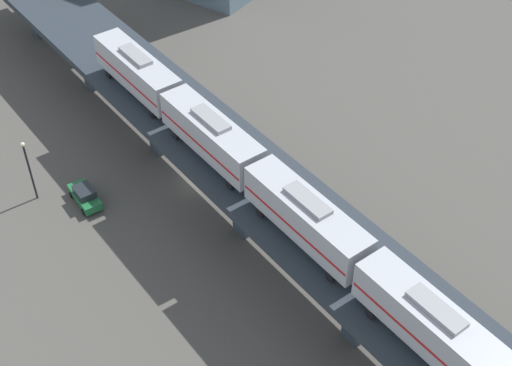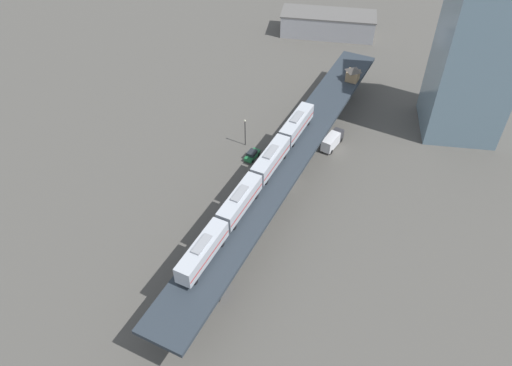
{
  "view_description": "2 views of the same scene",
  "coord_description": "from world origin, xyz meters",
  "px_view_note": "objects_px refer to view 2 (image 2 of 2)",
  "views": [
    {
      "loc": [
        -40.59,
        -35.48,
        47.82
      ],
      "look_at": [
        -5.01,
        -10.85,
        9.09
      ],
      "focal_mm": 50.0,
      "sensor_mm": 36.0,
      "label": 1
    },
    {
      "loc": [
        4.67,
        -77.23,
        70.81
      ],
      "look_at": [
        -5.01,
        -10.85,
        9.09
      ],
      "focal_mm": 35.0,
      "sensor_mm": 36.0,
      "label": 2
    }
  ],
  "objects_px": {
    "subway_train": "(256,179)",
    "delivery_truck": "(332,140)",
    "street_car_blue": "(218,289)",
    "street_lamp": "(245,130)",
    "street_car_green": "(252,155)",
    "office_tower": "(476,59)",
    "signal_hut": "(353,74)",
    "warehouse_building": "(328,24)"
  },
  "relations": [
    {
      "from": "warehouse_building",
      "to": "subway_train",
      "type": "bearing_deg",
      "value": -97.41
    },
    {
      "from": "street_car_blue",
      "to": "street_car_green",
      "type": "relative_size",
      "value": 0.99
    },
    {
      "from": "street_lamp",
      "to": "signal_hut",
      "type": "bearing_deg",
      "value": 39.4
    },
    {
      "from": "street_lamp",
      "to": "warehouse_building",
      "type": "relative_size",
      "value": 0.24
    },
    {
      "from": "subway_train",
      "to": "street_lamp",
      "type": "bearing_deg",
      "value": 104.41
    },
    {
      "from": "delivery_truck",
      "to": "subway_train",
      "type": "bearing_deg",
      "value": -119.5
    },
    {
      "from": "subway_train",
      "to": "street_car_green",
      "type": "distance_m",
      "value": 20.32
    },
    {
      "from": "signal_hut",
      "to": "street_car_blue",
      "type": "relative_size",
      "value": 0.87
    },
    {
      "from": "delivery_truck",
      "to": "signal_hut",
      "type": "bearing_deg",
      "value": 77.9
    },
    {
      "from": "street_car_blue",
      "to": "warehouse_building",
      "type": "relative_size",
      "value": 0.16
    },
    {
      "from": "warehouse_building",
      "to": "office_tower",
      "type": "relative_size",
      "value": 0.8
    },
    {
      "from": "signal_hut",
      "to": "street_car_green",
      "type": "relative_size",
      "value": 0.85
    },
    {
      "from": "street_lamp",
      "to": "office_tower",
      "type": "xyz_separation_m",
      "value": [
        48.19,
        14.0,
        13.89
      ]
    },
    {
      "from": "subway_train",
      "to": "delivery_truck",
      "type": "height_order",
      "value": "subway_train"
    },
    {
      "from": "signal_hut",
      "to": "office_tower",
      "type": "distance_m",
      "value": 26.94
    },
    {
      "from": "signal_hut",
      "to": "street_car_blue",
      "type": "distance_m",
      "value": 63.81
    },
    {
      "from": "office_tower",
      "to": "delivery_truck",
      "type": "bearing_deg",
      "value": -157.7
    },
    {
      "from": "delivery_truck",
      "to": "street_lamp",
      "type": "bearing_deg",
      "value": -173.4
    },
    {
      "from": "delivery_truck",
      "to": "office_tower",
      "type": "relative_size",
      "value": 0.21
    },
    {
      "from": "delivery_truck",
      "to": "street_lamp",
      "type": "relative_size",
      "value": 1.08
    },
    {
      "from": "street_car_blue",
      "to": "street_car_green",
      "type": "height_order",
      "value": "same"
    },
    {
      "from": "street_car_blue",
      "to": "street_lamp",
      "type": "relative_size",
      "value": 0.67
    },
    {
      "from": "signal_hut",
      "to": "street_lamp",
      "type": "distance_m",
      "value": 30.44
    },
    {
      "from": "warehouse_building",
      "to": "street_lamp",
      "type": "bearing_deg",
      "value": -105.5
    },
    {
      "from": "warehouse_building",
      "to": "delivery_truck",
      "type": "bearing_deg",
      "value": -86.57
    },
    {
      "from": "street_car_green",
      "to": "office_tower",
      "type": "relative_size",
      "value": 0.13
    },
    {
      "from": "signal_hut",
      "to": "office_tower",
      "type": "bearing_deg",
      "value": -11.35
    },
    {
      "from": "street_car_blue",
      "to": "delivery_truck",
      "type": "xyz_separation_m",
      "value": [
        17.68,
        42.8,
        0.82
      ]
    },
    {
      "from": "subway_train",
      "to": "warehouse_building",
      "type": "xyz_separation_m",
      "value": [
        10.49,
        80.65,
        -6.72
      ]
    },
    {
      "from": "street_car_blue",
      "to": "street_lamp",
      "type": "height_order",
      "value": "street_lamp"
    },
    {
      "from": "street_car_green",
      "to": "warehouse_building",
      "type": "relative_size",
      "value": 0.17
    },
    {
      "from": "subway_train",
      "to": "street_car_green",
      "type": "relative_size",
      "value": 10.14
    },
    {
      "from": "subway_train",
      "to": "delivery_truck",
      "type": "bearing_deg",
      "value": 60.5
    },
    {
      "from": "street_car_green",
      "to": "office_tower",
      "type": "height_order",
      "value": "office_tower"
    },
    {
      "from": "street_car_blue",
      "to": "office_tower",
      "type": "relative_size",
      "value": 0.13
    },
    {
      "from": "subway_train",
      "to": "office_tower",
      "type": "bearing_deg",
      "value": 40.46
    },
    {
      "from": "street_car_blue",
      "to": "warehouse_building",
      "type": "height_order",
      "value": "warehouse_building"
    },
    {
      "from": "warehouse_building",
      "to": "street_car_green",
      "type": "bearing_deg",
      "value": -102.51
    },
    {
      "from": "street_car_blue",
      "to": "office_tower",
      "type": "xyz_separation_m",
      "value": [
        46.3,
        54.54,
        17.06
      ]
    },
    {
      "from": "street_car_blue",
      "to": "street_car_green",
      "type": "xyz_separation_m",
      "value": [
        0.37,
        36.1,
        0.0
      ]
    },
    {
      "from": "signal_hut",
      "to": "street_car_blue",
      "type": "xyz_separation_m",
      "value": [
        -21.27,
        -59.56,
        -8.45
      ]
    },
    {
      "from": "subway_train",
      "to": "street_car_blue",
      "type": "height_order",
      "value": "subway_train"
    }
  ]
}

